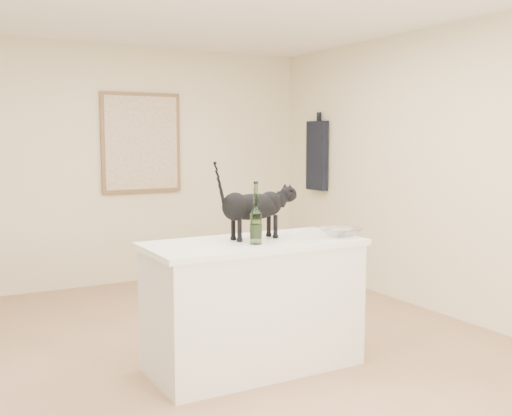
# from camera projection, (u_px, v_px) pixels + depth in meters

# --- Properties ---
(floor) EXTENTS (5.50, 5.50, 0.00)m
(floor) POSITION_uv_depth(u_px,v_px,m) (228.00, 360.00, 4.46)
(floor) COLOR #AC7D5B
(floor) RESTS_ON ground
(wall_back) EXTENTS (4.50, 0.00, 4.50)m
(wall_back) POSITION_uv_depth(u_px,v_px,m) (115.00, 166.00, 6.70)
(wall_back) COLOR beige
(wall_back) RESTS_ON ground
(wall_right) EXTENTS (0.00, 5.50, 5.50)m
(wall_right) POSITION_uv_depth(u_px,v_px,m) (456.00, 173.00, 5.40)
(wall_right) COLOR beige
(wall_right) RESTS_ON ground
(island_base) EXTENTS (1.44, 0.67, 0.86)m
(island_base) POSITION_uv_depth(u_px,v_px,m) (253.00, 307.00, 4.29)
(island_base) COLOR white
(island_base) RESTS_ON floor
(island_top) EXTENTS (1.50, 0.70, 0.04)m
(island_top) POSITION_uv_depth(u_px,v_px,m) (253.00, 244.00, 4.24)
(island_top) COLOR white
(island_top) RESTS_ON island_base
(artwork_frame) EXTENTS (0.90, 0.03, 1.10)m
(artwork_frame) POSITION_uv_depth(u_px,v_px,m) (141.00, 143.00, 6.79)
(artwork_frame) COLOR brown
(artwork_frame) RESTS_ON wall_back
(artwork_canvas) EXTENTS (0.82, 0.00, 1.02)m
(artwork_canvas) POSITION_uv_depth(u_px,v_px,m) (142.00, 143.00, 6.78)
(artwork_canvas) COLOR beige
(artwork_canvas) RESTS_ON wall_back
(hanging_garment) EXTENTS (0.08, 0.34, 0.80)m
(hanging_garment) POSITION_uv_depth(u_px,v_px,m) (317.00, 156.00, 7.14)
(hanging_garment) COLOR black
(hanging_garment) RESTS_ON wall_right
(black_cat) EXTENTS (0.59, 0.20, 0.41)m
(black_cat) POSITION_uv_depth(u_px,v_px,m) (253.00, 210.00, 4.28)
(black_cat) COLOR black
(black_cat) RESTS_ON island_top
(wine_bottle) EXTENTS (0.10, 0.10, 0.37)m
(wine_bottle) POSITION_uv_depth(u_px,v_px,m) (256.00, 217.00, 4.08)
(wine_bottle) COLOR #306327
(wine_bottle) RESTS_ON island_top
(glass_bowl) EXTENTS (0.27, 0.27, 0.07)m
(glass_bowl) POSITION_uv_depth(u_px,v_px,m) (340.00, 232.00, 4.40)
(glass_bowl) COLOR white
(glass_bowl) RESTS_ON island_top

